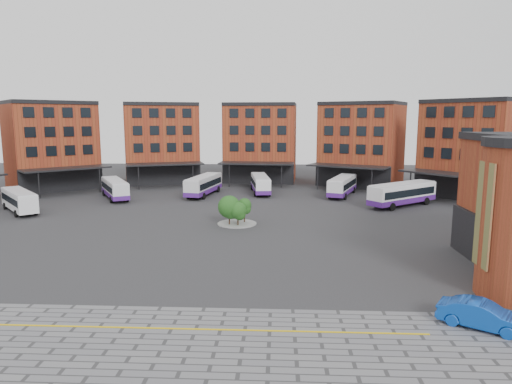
{
  "coord_description": "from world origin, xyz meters",
  "views": [
    {
      "loc": [
        6.57,
        -37.97,
        11.79
      ],
      "look_at": [
        4.24,
        10.07,
        4.0
      ],
      "focal_mm": 32.0,
      "sensor_mm": 36.0,
      "label": 1
    }
  ],
  "objects_px": {
    "bus_b": "(115,188)",
    "bus_c": "(204,185)",
    "bus_d": "(260,184)",
    "tree_island": "(234,210)",
    "bus_f": "(402,194)",
    "blue_car": "(482,315)",
    "bus_e": "(342,186)",
    "bus_a": "(19,199)"
  },
  "relations": [
    {
      "from": "bus_e",
      "to": "blue_car",
      "type": "height_order",
      "value": "bus_e"
    },
    {
      "from": "bus_f",
      "to": "blue_car",
      "type": "relative_size",
      "value": 2.21
    },
    {
      "from": "bus_a",
      "to": "bus_b",
      "type": "distance_m",
      "value": 13.37
    },
    {
      "from": "bus_c",
      "to": "bus_e",
      "type": "height_order",
      "value": "bus_c"
    },
    {
      "from": "bus_c",
      "to": "bus_d",
      "type": "relative_size",
      "value": 1.07
    },
    {
      "from": "bus_c",
      "to": "bus_b",
      "type": "bearing_deg",
      "value": -153.1
    },
    {
      "from": "bus_d",
      "to": "blue_car",
      "type": "bearing_deg",
      "value": -80.59
    },
    {
      "from": "bus_f",
      "to": "bus_d",
      "type": "bearing_deg",
      "value": -154.69
    },
    {
      "from": "bus_c",
      "to": "bus_e",
      "type": "xyz_separation_m",
      "value": [
        21.35,
        0.64,
        -0.05
      ]
    },
    {
      "from": "bus_b",
      "to": "bus_c",
      "type": "relative_size",
      "value": 0.91
    },
    {
      "from": "bus_b",
      "to": "bus_c",
      "type": "bearing_deg",
      "value": -13.43
    },
    {
      "from": "bus_d",
      "to": "bus_f",
      "type": "height_order",
      "value": "bus_f"
    },
    {
      "from": "tree_island",
      "to": "bus_a",
      "type": "bearing_deg",
      "value": 168.15
    },
    {
      "from": "bus_f",
      "to": "blue_car",
      "type": "xyz_separation_m",
      "value": [
        -5.21,
        -36.67,
        -0.94
      ]
    },
    {
      "from": "bus_a",
      "to": "bus_e",
      "type": "xyz_separation_m",
      "value": [
        42.67,
        14.47,
        -0.05
      ]
    },
    {
      "from": "bus_d",
      "to": "bus_a",
      "type": "bearing_deg",
      "value": -159.14
    },
    {
      "from": "bus_b",
      "to": "bus_d",
      "type": "bearing_deg",
      "value": -13.45
    },
    {
      "from": "bus_b",
      "to": "bus_a",
      "type": "bearing_deg",
      "value": -160.19
    },
    {
      "from": "tree_island",
      "to": "bus_f",
      "type": "bearing_deg",
      "value": 29.35
    },
    {
      "from": "bus_b",
      "to": "bus_f",
      "type": "bearing_deg",
      "value": -35.03
    },
    {
      "from": "bus_d",
      "to": "tree_island",
      "type": "bearing_deg",
      "value": -102.94
    },
    {
      "from": "bus_d",
      "to": "blue_car",
      "type": "distance_m",
      "value": 48.89
    },
    {
      "from": "tree_island",
      "to": "bus_b",
      "type": "distance_m",
      "value": 25.07
    },
    {
      "from": "tree_island",
      "to": "bus_d",
      "type": "bearing_deg",
      "value": 84.79
    },
    {
      "from": "bus_d",
      "to": "bus_e",
      "type": "height_order",
      "value": "bus_e"
    },
    {
      "from": "bus_a",
      "to": "bus_c",
      "type": "xyz_separation_m",
      "value": [
        21.32,
        13.83,
        -0.01
      ]
    },
    {
      "from": "tree_island",
      "to": "bus_f",
      "type": "relative_size",
      "value": 0.42
    },
    {
      "from": "bus_f",
      "to": "blue_car",
      "type": "distance_m",
      "value": 37.05
    },
    {
      "from": "bus_a",
      "to": "bus_f",
      "type": "bearing_deg",
      "value": -34.88
    },
    {
      "from": "bus_f",
      "to": "blue_car",
      "type": "bearing_deg",
      "value": -45.68
    },
    {
      "from": "tree_island",
      "to": "bus_b",
      "type": "height_order",
      "value": "tree_island"
    },
    {
      "from": "bus_b",
      "to": "bus_d",
      "type": "relative_size",
      "value": 0.97
    },
    {
      "from": "tree_island",
      "to": "bus_d",
      "type": "height_order",
      "value": "tree_island"
    },
    {
      "from": "bus_e",
      "to": "bus_d",
      "type": "bearing_deg",
      "value": -168.44
    },
    {
      "from": "bus_d",
      "to": "blue_car",
      "type": "xyz_separation_m",
      "value": [
        14.4,
        -46.71,
        -0.74
      ]
    },
    {
      "from": "bus_e",
      "to": "blue_car",
      "type": "relative_size",
      "value": 2.22
    },
    {
      "from": "tree_island",
      "to": "bus_d",
      "type": "xyz_separation_m",
      "value": [
        2.03,
        22.21,
        -0.25
      ]
    },
    {
      "from": "bus_c",
      "to": "bus_d",
      "type": "bearing_deg",
      "value": 26.84
    },
    {
      "from": "tree_island",
      "to": "bus_f",
      "type": "height_order",
      "value": "tree_island"
    },
    {
      "from": "bus_c",
      "to": "bus_a",
      "type": "bearing_deg",
      "value": -136.35
    },
    {
      "from": "bus_d",
      "to": "bus_e",
      "type": "xyz_separation_m",
      "value": [
        12.68,
        -1.87,
        0.06
      ]
    },
    {
      "from": "bus_a",
      "to": "bus_c",
      "type": "relative_size",
      "value": 0.8
    }
  ]
}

